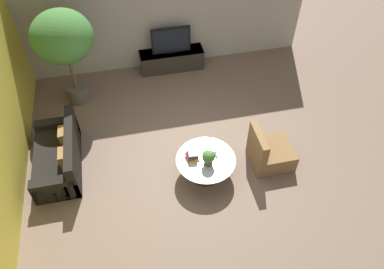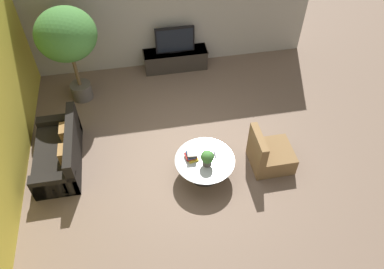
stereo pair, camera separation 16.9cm
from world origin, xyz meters
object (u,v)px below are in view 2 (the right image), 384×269
object	(u,v)px
couch_by_wall	(60,153)
armchair_wicker	(269,155)
coffee_table	(205,164)
media_console	(176,59)
potted_palm_tall	(67,37)
potted_plant_tabletop	(207,158)
television	(175,40)

from	to	relation	value
couch_by_wall	armchair_wicker	size ratio (longest dim) A/B	2.02
couch_by_wall	armchair_wicker	bearing A→B (deg)	79.17
coffee_table	armchair_wicker	size ratio (longest dim) A/B	1.34
armchair_wicker	media_console	bearing A→B (deg)	21.06
potted_palm_tall	potted_plant_tabletop	distance (m)	3.90
couch_by_wall	potted_plant_tabletop	world-z (taller)	couch_by_wall
potted_plant_tabletop	couch_by_wall	bearing A→B (deg)	161.79
armchair_wicker	couch_by_wall	bearing A→B (deg)	79.17
media_console	couch_by_wall	distance (m)	3.86
coffee_table	couch_by_wall	world-z (taller)	couch_by_wall
media_console	potted_plant_tabletop	world-z (taller)	potted_plant_tabletop
television	coffee_table	xyz separation A→B (m)	(0.03, -3.52, -0.52)
media_console	coffee_table	bearing A→B (deg)	-89.54
armchair_wicker	potted_palm_tall	bearing A→B (deg)	53.49
television	couch_by_wall	xyz separation A→B (m)	(-2.74, -2.71, -0.55)
media_console	couch_by_wall	world-z (taller)	couch_by_wall
media_console	potted_plant_tabletop	bearing A→B (deg)	-89.23
media_console	couch_by_wall	xyz separation A→B (m)	(-2.74, -2.71, 0.02)
media_console	armchair_wicker	xyz separation A→B (m)	(1.35, -3.49, 0.01)
media_console	potted_palm_tall	world-z (taller)	potted_palm_tall
coffee_table	couch_by_wall	xyz separation A→B (m)	(-2.77, 0.81, -0.03)
couch_by_wall	potted_palm_tall	distance (m)	2.43
coffee_table	armchair_wicker	distance (m)	1.32
television	potted_palm_tall	world-z (taller)	potted_palm_tall
media_console	television	distance (m)	0.57
media_console	potted_palm_tall	distance (m)	2.84
coffee_table	couch_by_wall	bearing A→B (deg)	163.68
television	potted_palm_tall	distance (m)	2.61
coffee_table	potted_plant_tabletop	distance (m)	0.33
couch_by_wall	potted_palm_tall	world-z (taller)	potted_palm_tall
armchair_wicker	coffee_table	bearing A→B (deg)	91.29
coffee_table	potted_palm_tall	size ratio (longest dim) A/B	0.50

